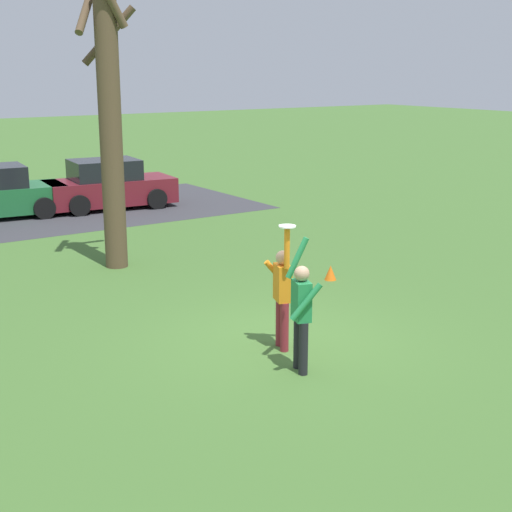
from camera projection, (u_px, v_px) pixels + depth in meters
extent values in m
plane|color=#426B2D|center=(285.00, 342.00, 12.49)|extent=(120.00, 120.00, 0.00)
cylinder|color=maroon|center=(280.00, 322.00, 12.22)|extent=(0.14, 0.14, 0.82)
cylinder|color=maroon|center=(284.00, 327.00, 11.98)|extent=(0.14, 0.14, 0.82)
cube|color=orange|center=(283.00, 283.00, 11.93)|extent=(0.33, 0.41, 0.60)
sphere|color=tan|center=(283.00, 258.00, 11.83)|extent=(0.23, 0.23, 0.23)
cylinder|color=orange|center=(279.00, 276.00, 12.13)|extent=(0.48, 0.24, 0.58)
cylinder|color=orange|center=(287.00, 248.00, 11.56)|extent=(0.09, 0.09, 0.66)
cylinder|color=black|center=(303.00, 349.00, 11.06)|extent=(0.14, 0.14, 0.82)
cylinder|color=black|center=(298.00, 343.00, 11.31)|extent=(0.14, 0.14, 0.82)
cube|color=#238447|center=(301.00, 301.00, 11.01)|extent=(0.33, 0.41, 0.60)
sphere|color=tan|center=(302.00, 274.00, 10.91)|extent=(0.23, 0.23, 0.23)
cylinder|color=#238447|center=(306.00, 302.00, 10.79)|extent=(0.48, 0.24, 0.58)
cylinder|color=#238447|center=(297.00, 258.00, 11.07)|extent=(0.35, 0.18, 0.65)
cylinder|color=white|center=(287.00, 226.00, 11.48)|extent=(0.27, 0.27, 0.02)
cylinder|color=black|center=(31.00, 199.00, 24.10)|extent=(0.68, 0.29, 0.66)
cylinder|color=black|center=(44.00, 208.00, 22.55)|extent=(0.68, 0.29, 0.66)
cube|color=maroon|center=(110.00, 191.00, 24.28)|extent=(4.26, 2.21, 0.80)
cube|color=black|center=(104.00, 170.00, 24.03)|extent=(2.26, 1.84, 0.64)
cylinder|color=black|center=(138.00, 191.00, 25.69)|extent=(0.68, 0.29, 0.66)
cylinder|color=black|center=(157.00, 199.00, 24.14)|extent=(0.68, 0.29, 0.66)
cylinder|color=black|center=(65.00, 197.00, 24.53)|extent=(0.68, 0.29, 0.66)
cylinder|color=black|center=(79.00, 206.00, 22.97)|extent=(0.68, 0.29, 0.66)
cube|color=#38383D|center=(7.00, 219.00, 22.63)|extent=(15.94, 6.40, 0.01)
cylinder|color=brown|center=(111.00, 129.00, 16.44)|extent=(0.50, 0.50, 6.30)
cylinder|color=brown|center=(109.00, 36.00, 16.48)|extent=(1.17, 0.76, 1.33)
cylinder|color=brown|center=(85.00, 11.00, 15.89)|extent=(0.81, 0.86, 1.04)
cylinder|color=brown|center=(111.00, 0.00, 15.56)|extent=(0.75, 0.24, 1.14)
cone|color=orange|center=(330.00, 273.00, 16.09)|extent=(0.26, 0.26, 0.32)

